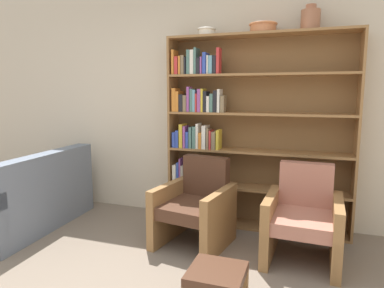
% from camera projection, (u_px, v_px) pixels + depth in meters
% --- Properties ---
extents(wall_back, '(12.00, 0.06, 2.75)m').
position_uv_depth(wall_back, '(220.00, 102.00, 3.95)').
color(wall_back, beige).
rests_on(wall_back, ground).
extents(bookshelf, '(1.97, 0.30, 2.09)m').
position_uv_depth(bookshelf, '(238.00, 135.00, 3.76)').
color(bookshelf, olive).
rests_on(bookshelf, ground).
extents(bowl_terracotta, '(0.20, 0.20, 0.08)m').
position_uv_depth(bowl_terracotta, '(207.00, 32.00, 3.69)').
color(bowl_terracotta, silver).
rests_on(bowl_terracotta, bookshelf).
extents(bowl_brass, '(0.29, 0.29, 0.10)m').
position_uv_depth(bowl_brass, '(263.00, 27.00, 3.50)').
color(bowl_brass, '#C67547').
rests_on(bowl_brass, bookshelf).
extents(vase_tall, '(0.19, 0.19, 0.24)m').
position_uv_depth(vase_tall, '(311.00, 19.00, 3.35)').
color(vase_tall, '#A36647').
rests_on(vase_tall, bookshelf).
extents(couch, '(0.90, 1.51, 0.84)m').
position_uv_depth(couch, '(26.00, 200.00, 3.79)').
color(couch, slate).
rests_on(couch, ground).
extents(armchair_leather, '(0.75, 0.78, 0.84)m').
position_uv_depth(armchair_leather, '(196.00, 207.00, 3.37)').
color(armchair_leather, olive).
rests_on(armchair_leather, ground).
extents(armchair_cushioned, '(0.67, 0.71, 0.84)m').
position_uv_depth(armchair_cushioned, '(303.00, 219.00, 3.05)').
color(armchair_cushioned, olive).
rests_on(armchair_cushioned, ground).
extents(footstool, '(0.37, 0.37, 0.31)m').
position_uv_depth(footstool, '(217.00, 277.00, 2.30)').
color(footstool, olive).
rests_on(footstool, ground).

